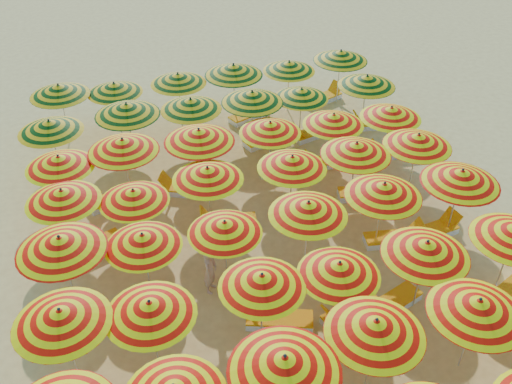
% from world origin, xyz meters
% --- Properties ---
extents(ground, '(120.00, 120.00, 0.00)m').
position_xyz_m(ground, '(0.00, 0.00, 0.00)').
color(ground, '#F6CC6D').
rests_on(ground, ground).
extents(umbrella_8, '(2.36, 2.36, 2.44)m').
position_xyz_m(umbrella_8, '(-1.20, -5.76, 2.14)').
color(umbrella_8, silver).
rests_on(umbrella_8, ground).
extents(umbrella_9, '(2.80, 2.80, 2.31)m').
position_xyz_m(umbrella_9, '(0.96, -5.33, 2.03)').
color(umbrella_9, silver).
rests_on(umbrella_9, ground).
extents(umbrella_10, '(2.81, 2.81, 2.33)m').
position_xyz_m(umbrella_10, '(3.35, -5.43, 2.05)').
color(umbrella_10, silver).
rests_on(umbrella_10, ground).
extents(umbrella_12, '(2.74, 2.74, 2.29)m').
position_xyz_m(umbrella_12, '(-5.41, -3.21, 2.02)').
color(umbrella_12, silver).
rests_on(umbrella_12, ground).
extents(umbrella_13, '(2.54, 2.54, 2.20)m').
position_xyz_m(umbrella_13, '(-3.54, -3.42, 1.94)').
color(umbrella_13, silver).
rests_on(umbrella_13, ground).
extents(umbrella_14, '(2.59, 2.59, 2.20)m').
position_xyz_m(umbrella_14, '(-0.93, -3.30, 1.94)').
color(umbrella_14, silver).
rests_on(umbrella_14, ground).
extents(umbrella_15, '(2.19, 2.19, 2.15)m').
position_xyz_m(umbrella_15, '(0.96, -3.37, 1.89)').
color(umbrella_15, silver).
rests_on(umbrella_15, ground).
extents(umbrella_16, '(2.89, 2.89, 2.32)m').
position_xyz_m(umbrella_16, '(3.21, -3.44, 2.05)').
color(umbrella_16, silver).
rests_on(umbrella_16, ground).
extents(umbrella_18, '(2.26, 2.26, 2.39)m').
position_xyz_m(umbrella_18, '(-5.38, -0.90, 2.10)').
color(umbrella_18, silver).
rests_on(umbrella_18, ground).
extents(umbrella_19, '(2.02, 2.02, 2.12)m').
position_xyz_m(umbrella_19, '(-3.42, -1.03, 1.87)').
color(umbrella_19, silver).
rests_on(umbrella_19, ground).
extents(umbrella_20, '(2.64, 2.64, 2.11)m').
position_xyz_m(umbrella_20, '(-1.30, -1.10, 1.86)').
color(umbrella_20, silver).
rests_on(umbrella_20, ground).
extents(umbrella_21, '(2.63, 2.63, 2.29)m').
position_xyz_m(umbrella_21, '(0.99, -1.13, 2.01)').
color(umbrella_21, silver).
rests_on(umbrella_21, ground).
extents(umbrella_22, '(2.54, 2.54, 2.32)m').
position_xyz_m(umbrella_22, '(3.29, -0.95, 2.04)').
color(umbrella_22, silver).
rests_on(umbrella_22, ground).
extents(umbrella_23, '(2.42, 2.42, 2.40)m').
position_xyz_m(umbrella_23, '(5.64, -1.06, 2.11)').
color(umbrella_23, silver).
rests_on(umbrella_23, ground).
extents(umbrella_24, '(2.20, 2.20, 2.23)m').
position_xyz_m(umbrella_24, '(-5.34, 1.32, 1.96)').
color(umbrella_24, silver).
rests_on(umbrella_24, ground).
extents(umbrella_25, '(2.63, 2.63, 2.12)m').
position_xyz_m(umbrella_25, '(-3.44, 0.93, 1.86)').
color(umbrella_25, silver).
rests_on(umbrella_25, ground).
extents(umbrella_26, '(2.64, 2.64, 2.24)m').
position_xyz_m(umbrella_26, '(-1.25, 1.27, 1.97)').
color(umbrella_26, silver).
rests_on(umbrella_26, ground).
extents(umbrella_27, '(2.43, 2.43, 2.25)m').
position_xyz_m(umbrella_27, '(1.31, 1.15, 1.98)').
color(umbrella_27, silver).
rests_on(umbrella_27, ground).
extents(umbrella_28, '(2.24, 2.24, 2.34)m').
position_xyz_m(umbrella_28, '(3.41, 1.21, 2.06)').
color(umbrella_28, silver).
rests_on(umbrella_28, ground).
extents(umbrella_29, '(2.75, 2.75, 2.32)m').
position_xyz_m(umbrella_29, '(5.50, 1.17, 2.04)').
color(umbrella_29, silver).
rests_on(umbrella_29, ground).
extents(umbrella_30, '(2.71, 2.71, 2.21)m').
position_xyz_m(umbrella_30, '(-5.42, 3.14, 1.95)').
color(umbrella_30, silver).
rests_on(umbrella_30, ground).
extents(umbrella_31, '(2.69, 2.69, 2.37)m').
position_xyz_m(umbrella_31, '(-3.48, 3.34, 2.09)').
color(umbrella_31, silver).
rests_on(umbrella_31, ground).
extents(umbrella_32, '(2.43, 2.43, 2.42)m').
position_xyz_m(umbrella_32, '(-1.11, 3.19, 2.13)').
color(umbrella_32, silver).
rests_on(umbrella_32, ground).
extents(umbrella_33, '(2.38, 2.38, 2.20)m').
position_xyz_m(umbrella_33, '(1.30, 3.37, 1.94)').
color(umbrella_33, silver).
rests_on(umbrella_33, ground).
extents(umbrella_34, '(2.10, 2.10, 2.22)m').
position_xyz_m(umbrella_34, '(3.51, 3.28, 1.95)').
color(umbrella_34, silver).
rests_on(umbrella_34, ground).
extents(umbrella_35, '(2.50, 2.50, 2.24)m').
position_xyz_m(umbrella_35, '(5.58, 3.15, 1.97)').
color(umbrella_35, silver).
rests_on(umbrella_35, ground).
extents(umbrella_36, '(2.66, 2.66, 2.27)m').
position_xyz_m(umbrella_36, '(-5.69, 5.33, 2.00)').
color(umbrella_36, silver).
rests_on(umbrella_36, ground).
extents(umbrella_37, '(2.33, 2.33, 2.38)m').
position_xyz_m(umbrella_37, '(-3.14, 5.62, 2.10)').
color(umbrella_37, silver).
rests_on(umbrella_37, ground).
extents(umbrella_38, '(2.24, 2.24, 2.30)m').
position_xyz_m(umbrella_38, '(-0.95, 5.54, 2.02)').
color(umbrella_38, silver).
rests_on(umbrella_38, ground).
extents(umbrella_39, '(2.44, 2.44, 2.36)m').
position_xyz_m(umbrella_39, '(1.24, 5.37, 2.08)').
color(umbrella_39, silver).
rests_on(umbrella_39, ground).
extents(umbrella_40, '(2.08, 2.08, 2.13)m').
position_xyz_m(umbrella_40, '(3.17, 5.53, 1.87)').
color(umbrella_40, silver).
rests_on(umbrella_40, ground).
extents(umbrella_41, '(2.63, 2.63, 2.32)m').
position_xyz_m(umbrella_41, '(5.76, 5.53, 2.04)').
color(umbrella_41, silver).
rests_on(umbrella_41, ground).
extents(umbrella_42, '(2.38, 2.38, 2.31)m').
position_xyz_m(umbrella_42, '(-5.38, 7.91, 2.03)').
color(umbrella_42, silver).
rests_on(umbrella_42, ground).
extents(umbrella_43, '(2.42, 2.42, 2.18)m').
position_xyz_m(umbrella_43, '(-3.41, 7.78, 1.92)').
color(umbrella_43, silver).
rests_on(umbrella_43, ground).
extents(umbrella_44, '(2.36, 2.36, 2.26)m').
position_xyz_m(umbrella_44, '(-1.02, 7.76, 1.99)').
color(umbrella_44, silver).
rests_on(umbrella_44, ground).
extents(umbrella_45, '(2.62, 2.62, 2.41)m').
position_xyz_m(umbrella_45, '(1.13, 7.67, 2.12)').
color(umbrella_45, silver).
rests_on(umbrella_45, ground).
extents(umbrella_46, '(2.62, 2.62, 2.22)m').
position_xyz_m(umbrella_46, '(3.42, 7.76, 1.95)').
color(umbrella_46, silver).
rests_on(umbrella_46, ground).
extents(umbrella_47, '(2.69, 2.69, 2.36)m').
position_xyz_m(umbrella_47, '(5.68, 7.89, 2.08)').
color(umbrella_47, silver).
rests_on(umbrella_47, ground).
extents(lounger_6, '(1.83, 1.11, 0.69)m').
position_xyz_m(lounger_6, '(-0.43, -3.04, 0.15)').
color(lounger_6, white).
rests_on(lounger_6, ground).
extents(lounger_7, '(1.82, 0.94, 0.69)m').
position_xyz_m(lounger_7, '(1.46, -3.40, 0.15)').
color(lounger_7, white).
rests_on(lounger_7, ground).
extents(lounger_8, '(1.83, 1.15, 0.69)m').
position_xyz_m(lounger_8, '(2.61, -3.34, 0.15)').
color(lounger_8, white).
rests_on(lounger_8, ground).
extents(lounger_10, '(1.80, 0.82, 0.69)m').
position_xyz_m(lounger_10, '(3.89, -1.00, 0.15)').
color(lounger_10, white).
rests_on(lounger_10, ground).
extents(lounger_11, '(1.81, 0.87, 0.69)m').
position_xyz_m(lounger_11, '(5.14, -1.04, 0.15)').
color(lounger_11, white).
rests_on(lounger_11, ground).
extents(lounger_12, '(1.82, 1.19, 0.69)m').
position_xyz_m(lounger_12, '(-4.84, 1.07, 0.15)').
color(lounger_12, white).
rests_on(lounger_12, ground).
extents(lounger_13, '(1.80, 0.84, 0.69)m').
position_xyz_m(lounger_13, '(-0.75, 1.11, 0.15)').
color(lounger_13, white).
rests_on(lounger_13, ground).
extents(lounger_14, '(1.82, 0.94, 0.69)m').
position_xyz_m(lounger_14, '(4.01, 1.32, 0.15)').
color(lounger_14, white).
rests_on(lounger_14, ground).
extents(lounger_15, '(1.83, 1.12, 0.69)m').
position_xyz_m(lounger_15, '(-4.08, 3.28, 0.15)').
color(lounger_15, white).
rests_on(lounger_15, ground).
extents(lounger_16, '(1.82, 1.21, 0.69)m').
position_xyz_m(lounger_16, '(-1.71, 3.17, 0.15)').
color(lounger_16, white).
rests_on(lounger_16, ground).
extents(lounger_17, '(1.77, 0.72, 0.69)m').
position_xyz_m(lounger_17, '(1.90, 3.43, 0.15)').
color(lounger_17, white).
rests_on(lounger_17, ground).
extents(lounger_18, '(1.76, 0.67, 0.69)m').
position_xyz_m(lounger_18, '(2.91, 3.47, 0.15)').
color(lounger_18, white).
rests_on(lounger_18, ground).
extents(lounger_19, '(1.75, 0.64, 0.69)m').
position_xyz_m(lounger_19, '(6.08, 3.37, 0.15)').
color(lounger_19, white).
rests_on(lounger_19, ground).
extents(lounger_20, '(1.83, 1.11, 0.69)m').
position_xyz_m(lounger_20, '(1.74, 5.50, 0.15)').
color(lounger_20, white).
rests_on(lounger_20, ground).
extents(lounger_21, '(1.83, 1.05, 0.69)m').
position_xyz_m(lounger_21, '(3.67, 5.45, 0.15)').
color(lounger_21, white).
rests_on(lounger_21, ground).
extents(lounger_22, '(1.80, 0.85, 0.69)m').
position_xyz_m(lounger_22, '(6.26, 5.47, 0.15)').
color(lounger_22, white).
rests_on(lounger_22, ground).
extents(lounger_23, '(1.82, 1.21, 0.69)m').
position_xyz_m(lounger_23, '(1.73, 7.51, 0.15)').
color(lounger_23, white).
rests_on(lounger_23, ground).
extents(lounger_24, '(1.82, 1.19, 0.69)m').
position_xyz_m(lounger_24, '(5.17, 8.08, 0.15)').
color(lounger_24, white).
rests_on(lounger_24, ground).
extents(beachgoer_a, '(0.55, 0.62, 1.42)m').
position_xyz_m(beachgoer_a, '(-1.81, -1.41, 0.71)').
color(beachgoer_a, tan).
rests_on(beachgoer_a, ground).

